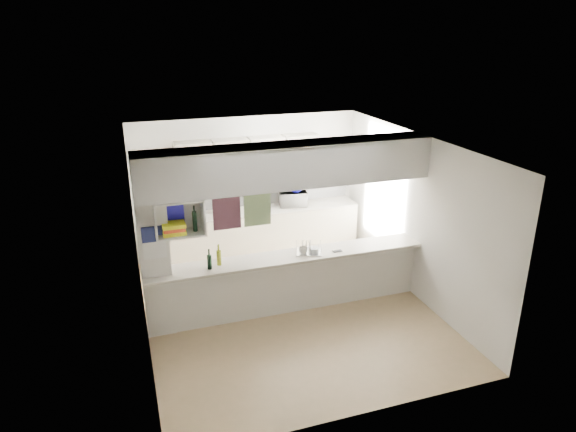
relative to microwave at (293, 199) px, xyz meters
name	(u,v)px	position (x,y,z in m)	size (l,w,h in m)	color
floor	(288,310)	(-0.80, -2.11, -1.06)	(4.80, 4.80, 0.00)	#A0875D
ceiling	(288,144)	(-0.80, -2.11, 1.54)	(4.80, 4.80, 0.00)	white
wall_back	(248,186)	(-0.80, 0.29, 0.24)	(4.20, 4.20, 0.00)	silver
wall_left	(139,251)	(-2.90, -2.11, 0.24)	(4.80, 4.80, 0.00)	silver
wall_right	(415,216)	(1.30, -2.11, 0.24)	(4.80, 4.80, 0.00)	silver
servery_partition	(277,210)	(-0.97, -2.11, 0.60)	(4.20, 0.50, 2.60)	silver
cubby_shelf	(178,219)	(-2.37, -2.17, 0.65)	(0.65, 0.35, 0.50)	white
kitchen_run	(260,213)	(-0.64, 0.03, -0.23)	(3.60, 0.63, 2.24)	beige
microwave	(293,199)	(0.00, 0.00, 0.00)	(0.51, 0.34, 0.28)	white
bowl	(295,190)	(0.04, -0.02, 0.17)	(0.23, 0.23, 0.06)	#110D97
dish_rack	(308,248)	(-0.48, -2.10, -0.06)	(0.45, 0.40, 0.21)	silver
cup	(303,250)	(-0.58, -2.13, -0.07)	(0.13, 0.13, 0.10)	white
wine_bottles	(214,259)	(-1.90, -2.13, -0.02)	(0.22, 0.15, 0.31)	black
plastic_tubs	(315,250)	(-0.38, -2.13, -0.11)	(0.49, 0.18, 0.07)	silver
utensil_jar	(216,209)	(-1.46, 0.04, -0.07)	(0.11, 0.11, 0.15)	black
knife_block	(235,205)	(-1.11, 0.07, -0.04)	(0.10, 0.08, 0.21)	brown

